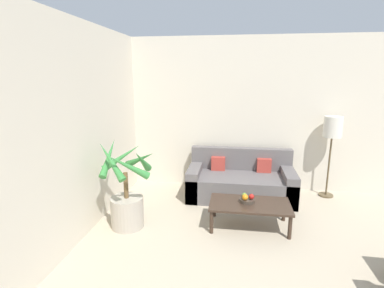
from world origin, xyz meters
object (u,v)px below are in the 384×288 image
floor_lamp (332,131)px  coffee_table (250,206)px  apple_red (251,197)px  apple_green (244,195)px  potted_palm (127,197)px  orange_fruit (245,197)px  sofa_loveseat (240,182)px  fruit_bowl (247,200)px

floor_lamp → coffee_table: size_ratio=1.27×
apple_red → apple_green: bearing=156.4°
potted_palm → orange_fruit: (1.58, 0.22, -0.00)m
orange_fruit → apple_green: bearing=94.2°
sofa_loveseat → orange_fruit: (0.04, -1.06, 0.17)m
apple_red → apple_green: 0.10m
potted_palm → sofa_loveseat: (1.54, 1.28, -0.17)m
sofa_loveseat → apple_red: (0.13, -1.02, 0.17)m
fruit_bowl → potted_palm: bearing=-170.6°
potted_palm → apple_red: bearing=9.1°
coffee_table → apple_red: bearing=60.1°
fruit_bowl → orange_fruit: size_ratio=2.53×
sofa_loveseat → potted_palm: bearing=-140.1°
potted_palm → coffee_table: bearing=8.0°
sofa_loveseat → apple_green: bearing=-87.8°
coffee_table → orange_fruit: size_ratio=13.30×
sofa_loveseat → floor_lamp: bearing=9.4°
potted_palm → floor_lamp: floor_lamp is taller
potted_palm → coffee_table: 1.67m
potted_palm → floor_lamp: size_ratio=0.88×
floor_lamp → apple_red: (-1.34, -1.26, -0.71)m
fruit_bowl → floor_lamp: bearing=42.0°
sofa_loveseat → floor_lamp: floor_lamp is taller
fruit_bowl → apple_green: (-0.03, 0.04, 0.06)m
apple_red → apple_green: (-0.09, 0.04, -0.00)m
coffee_table → orange_fruit: orange_fruit is taller
floor_lamp → orange_fruit: floor_lamp is taller
orange_fruit → potted_palm: bearing=-171.9°
coffee_table → apple_green: (-0.07, 0.07, 0.12)m
floor_lamp → orange_fruit: bearing=-137.6°
potted_palm → floor_lamp: bearing=26.9°
potted_palm → apple_green: 1.60m
potted_palm → orange_fruit: bearing=8.1°
coffee_table → orange_fruit: (-0.07, -0.01, 0.13)m
orange_fruit → floor_lamp: bearing=42.4°
apple_green → orange_fruit: size_ratio=0.83×
apple_green → potted_palm: bearing=-169.0°
floor_lamp → apple_red: 1.97m
potted_palm → orange_fruit: size_ratio=14.98×
orange_fruit → apple_red: bearing=26.4°
apple_red → orange_fruit: size_ratio=0.91×
potted_palm → floor_lamp: (3.01, 1.53, 0.71)m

